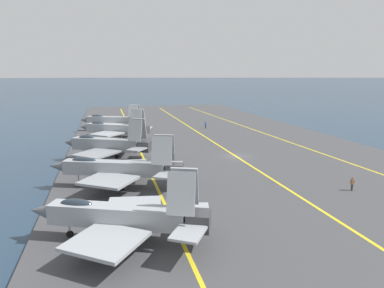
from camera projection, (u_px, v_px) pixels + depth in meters
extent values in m
plane|color=#23384C|center=(236.00, 159.00, 57.97)|extent=(2000.00, 2000.00, 0.00)
cube|color=#424244|center=(236.00, 157.00, 57.92)|extent=(186.15, 55.79, 0.40)
cube|color=yellow|center=(316.00, 151.00, 61.56)|extent=(167.43, 6.62, 0.01)
cube|color=yellow|center=(236.00, 156.00, 57.88)|extent=(167.53, 0.36, 0.01)
cube|color=yellow|center=(145.00, 162.00, 54.20)|extent=(167.53, 0.41, 0.01)
cube|color=#9EA3A8|center=(117.00, 216.00, 28.33)|extent=(6.02, 11.30, 1.71)
cone|color=#5B5E60|center=(42.00, 211.00, 29.30)|extent=(2.34, 2.64, 1.62)
cube|color=#38383A|center=(199.00, 221.00, 27.34)|extent=(2.53, 2.48, 1.45)
ellipsoid|color=#232D38|center=(76.00, 204.00, 28.67)|extent=(1.95, 2.95, 0.94)
cube|color=#9EA3A8|center=(106.00, 241.00, 25.20)|extent=(6.88, 6.91, 0.28)
cube|color=#9EA3A8|center=(134.00, 207.00, 31.57)|extent=(5.57, 5.66, 0.28)
cube|color=#9EA3A8|center=(181.00, 194.00, 26.13)|extent=(1.78, 2.40, 3.33)
cube|color=#9EA3A8|center=(185.00, 186.00, 27.86)|extent=(1.78, 2.40, 3.33)
cube|color=#9EA3A8|center=(188.00, 233.00, 25.22)|extent=(3.53, 3.35, 0.20)
cube|color=#9EA3A8|center=(197.00, 210.00, 29.59)|extent=(3.21, 2.74, 0.20)
cylinder|color=#B2B2B7|center=(70.00, 230.00, 29.27)|extent=(0.16, 0.16, 1.42)
cylinder|color=black|center=(70.00, 234.00, 29.35)|extent=(0.43, 0.64, 0.60)
cylinder|color=#B2B2B7|center=(126.00, 241.00, 27.32)|extent=(0.16, 0.16, 1.42)
cylinder|color=black|center=(126.00, 246.00, 27.41)|extent=(0.43, 0.64, 0.60)
cylinder|color=#B2B2B7|center=(135.00, 228.00, 29.64)|extent=(0.16, 0.16, 1.42)
cylinder|color=black|center=(135.00, 232.00, 29.72)|extent=(0.43, 0.64, 0.60)
cube|color=#93999E|center=(114.00, 168.00, 41.72)|extent=(5.98, 12.34, 1.67)
cone|color=#5B5E60|center=(58.00, 166.00, 42.52)|extent=(2.32, 2.78, 1.59)
cube|color=#38383A|center=(175.00, 170.00, 40.90)|extent=(2.52, 2.58, 1.42)
ellipsoid|color=#232D38|center=(84.00, 161.00, 41.97)|extent=(1.94, 3.18, 0.92)
cube|color=#93999E|center=(109.00, 180.00, 38.63)|extent=(7.05, 7.21, 0.28)
cube|color=#93999E|center=(126.00, 165.00, 44.94)|extent=(5.41, 5.95, 0.28)
cube|color=#93999E|center=(162.00, 151.00, 39.68)|extent=(1.78, 2.58, 3.32)
cube|color=#93999E|center=(165.00, 147.00, 41.39)|extent=(1.78, 2.58, 3.32)
cube|color=#93999E|center=(167.00, 175.00, 38.78)|extent=(3.62, 3.47, 0.20)
cube|color=#93999E|center=(174.00, 165.00, 43.13)|extent=(3.19, 2.85, 0.20)
cylinder|color=#B2B2B7|center=(79.00, 180.00, 42.57)|extent=(0.16, 0.16, 1.66)
cylinder|color=black|center=(79.00, 184.00, 42.68)|extent=(0.42, 0.64, 0.60)
cylinder|color=#B2B2B7|center=(122.00, 184.00, 40.78)|extent=(0.16, 0.16, 1.66)
cylinder|color=black|center=(122.00, 189.00, 40.89)|extent=(0.42, 0.64, 0.60)
cylinder|color=#B2B2B7|center=(128.00, 178.00, 43.06)|extent=(0.16, 0.16, 1.66)
cylinder|color=black|center=(128.00, 182.00, 43.17)|extent=(0.42, 0.64, 0.60)
cube|color=gray|center=(106.00, 144.00, 55.06)|extent=(6.72, 10.81, 1.88)
cone|color=#5B5E60|center=(70.00, 142.00, 56.45)|extent=(2.55, 2.69, 1.78)
cube|color=#38383A|center=(145.00, 146.00, 53.63)|extent=(2.74, 2.59, 1.60)
ellipsoid|color=#232D38|center=(87.00, 138.00, 55.60)|extent=(2.15, 2.89, 1.03)
cube|color=gray|center=(97.00, 153.00, 51.46)|extent=(7.51, 7.41, 0.28)
cube|color=gray|center=(118.00, 143.00, 58.74)|extent=(6.68, 5.99, 0.28)
cube|color=gray|center=(135.00, 130.00, 52.41)|extent=(1.86, 2.34, 3.34)
cube|color=gray|center=(140.00, 128.00, 54.29)|extent=(1.86, 2.34, 3.34)
cube|color=gray|center=(137.00, 149.00, 51.49)|extent=(3.51, 3.37, 0.20)
cube|color=gray|center=(147.00, 143.00, 55.96)|extent=(3.29, 2.83, 0.20)
cylinder|color=#B2B2B7|center=(83.00, 154.00, 56.31)|extent=(0.16, 0.16, 1.65)
cylinder|color=black|center=(84.00, 157.00, 56.41)|extent=(0.47, 0.63, 0.60)
cylinder|color=#B2B2B7|center=(109.00, 157.00, 53.92)|extent=(0.16, 0.16, 1.65)
cylinder|color=black|center=(110.00, 160.00, 54.02)|extent=(0.47, 0.63, 0.60)
cylinder|color=#B2B2B7|center=(117.00, 153.00, 56.43)|extent=(0.16, 0.16, 1.65)
cylinder|color=black|center=(117.00, 156.00, 56.54)|extent=(0.47, 0.63, 0.60)
cube|color=#9EA3A8|center=(113.00, 128.00, 70.79)|extent=(7.06, 10.95, 1.72)
cone|color=#5B5E60|center=(84.00, 127.00, 72.44)|extent=(2.48, 2.70, 1.63)
cube|color=#38383A|center=(144.00, 130.00, 69.09)|extent=(2.63, 2.59, 1.46)
ellipsoid|color=#232D38|center=(98.00, 124.00, 71.48)|extent=(2.18, 2.92, 0.95)
cube|color=#9EA3A8|center=(107.00, 134.00, 67.58)|extent=(7.12, 7.12, 0.28)
cube|color=#9EA3A8|center=(122.00, 128.00, 74.03)|extent=(6.19, 6.12, 0.28)
cube|color=#9EA3A8|center=(136.00, 118.00, 68.04)|extent=(1.91, 2.39, 3.21)
cube|color=#9EA3A8|center=(140.00, 117.00, 69.75)|extent=(1.91, 2.39, 3.21)
cube|color=#9EA3A8|center=(137.00, 131.00, 67.07)|extent=(3.55, 3.46, 0.20)
cube|color=#9EA3A8|center=(146.00, 128.00, 71.35)|extent=(3.35, 2.97, 0.20)
cylinder|color=#B2B2B7|center=(95.00, 136.00, 72.20)|extent=(0.16, 0.16, 1.74)
cylinder|color=black|center=(95.00, 138.00, 72.31)|extent=(0.48, 0.63, 0.60)
cylinder|color=#B2B2B7|center=(116.00, 138.00, 69.71)|extent=(0.16, 0.16, 1.74)
cylinder|color=black|center=(116.00, 141.00, 69.83)|extent=(0.48, 0.63, 0.60)
cylinder|color=#B2B2B7|center=(121.00, 136.00, 71.99)|extent=(0.16, 0.16, 1.74)
cylinder|color=black|center=(121.00, 138.00, 72.11)|extent=(0.48, 0.63, 0.60)
cube|color=#9EA3A8|center=(111.00, 120.00, 82.28)|extent=(6.03, 11.64, 1.82)
cone|color=#5B5E60|center=(84.00, 120.00, 83.14)|extent=(2.43, 2.71, 1.73)
cube|color=#38383A|center=(140.00, 121.00, 81.40)|extent=(2.65, 2.55, 1.55)
ellipsoid|color=#232D38|center=(97.00, 117.00, 82.55)|extent=(1.99, 3.04, 1.00)
cube|color=#9EA3A8|center=(108.00, 125.00, 79.10)|extent=(6.94, 6.99, 0.28)
cube|color=#9EA3A8|center=(118.00, 121.00, 85.61)|extent=(5.51, 5.70, 0.28)
cube|color=#9EA3A8|center=(133.00, 111.00, 80.15)|extent=(1.65, 2.41, 2.87)
cube|color=#9EA3A8|center=(135.00, 111.00, 82.01)|extent=(1.65, 2.41, 2.87)
cube|color=#9EA3A8|center=(135.00, 122.00, 79.22)|extent=(3.55, 3.37, 0.20)
cube|color=#9EA3A8|center=(140.00, 120.00, 83.70)|extent=(3.19, 2.75, 0.20)
cylinder|color=#B2B2B7|center=(94.00, 127.00, 83.19)|extent=(0.16, 0.16, 1.71)
cylinder|color=black|center=(95.00, 130.00, 83.31)|extent=(0.42, 0.64, 0.60)
cylinder|color=#B2B2B7|center=(115.00, 129.00, 81.25)|extent=(0.16, 0.16, 1.71)
cylinder|color=black|center=(115.00, 131.00, 81.37)|extent=(0.42, 0.64, 0.60)
cylinder|color=#B2B2B7|center=(118.00, 127.00, 83.73)|extent=(0.16, 0.16, 1.71)
cylinder|color=black|center=(118.00, 129.00, 83.84)|extent=(0.42, 0.64, 0.60)
cylinder|color=#383328|center=(352.00, 187.00, 41.02)|extent=(0.24, 0.24, 0.81)
cube|color=brown|center=(352.00, 182.00, 40.88)|extent=(0.27, 0.39, 0.57)
sphere|color=#9E7051|center=(353.00, 178.00, 40.80)|extent=(0.22, 0.22, 0.22)
sphere|color=brown|center=(353.00, 178.00, 40.78)|extent=(0.24, 0.24, 0.24)
cylinder|color=#232328|center=(206.00, 126.00, 87.10)|extent=(0.24, 0.24, 0.92)
cube|color=#284CB2|center=(206.00, 124.00, 86.95)|extent=(0.41, 0.46, 0.57)
sphere|color=tan|center=(206.00, 122.00, 86.86)|extent=(0.22, 0.22, 0.22)
sphere|color=#284CB2|center=(206.00, 122.00, 86.85)|extent=(0.24, 0.24, 0.24)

